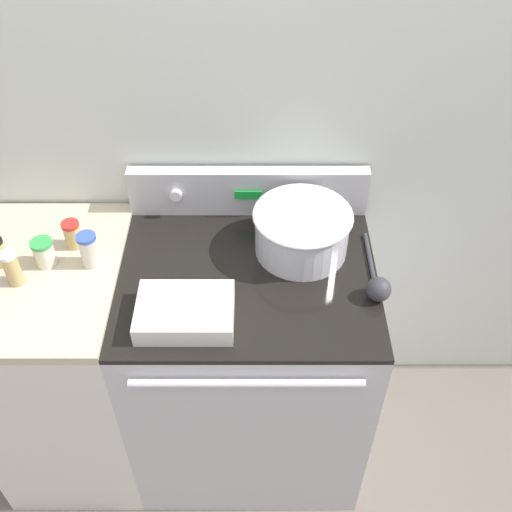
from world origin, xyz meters
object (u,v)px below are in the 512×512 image
(mixing_bowl, at_px, (304,230))
(spice_jar_white_cap, at_px, (14,267))
(ladle, at_px, (380,287))
(spice_jar_red_cap, at_px, (75,234))
(casserole_dish, at_px, (187,311))
(spice_jar_green_cap, at_px, (46,252))
(spice_jar_black_cap, at_px, (0,251))
(spice_jar_blue_cap, at_px, (91,249))

(mixing_bowl, relative_size, spice_jar_white_cap, 2.66)
(mixing_bowl, xyz_separation_m, spice_jar_white_cap, (-0.87, -0.16, -0.01))
(ladle, bearing_deg, spice_jar_red_cap, 167.91)
(casserole_dish, relative_size, spice_jar_green_cap, 3.02)
(spice_jar_black_cap, bearing_deg, spice_jar_red_cap, 22.15)
(ladle, bearing_deg, spice_jar_blue_cap, 172.27)
(ladle, height_order, spice_jar_green_cap, spice_jar_green_cap)
(spice_jar_red_cap, bearing_deg, spice_jar_green_cap, -129.94)
(casserole_dish, distance_m, spice_jar_green_cap, 0.50)
(ladle, height_order, spice_jar_blue_cap, spice_jar_blue_cap)
(spice_jar_red_cap, bearing_deg, spice_jar_black_cap, -157.85)
(mixing_bowl, bearing_deg, spice_jar_black_cap, -175.17)
(casserole_dish, xyz_separation_m, spice_jar_green_cap, (-0.45, 0.22, 0.02))
(ladle, xyz_separation_m, spice_jar_red_cap, (-0.94, 0.20, 0.03))
(ladle, height_order, spice_jar_black_cap, spice_jar_black_cap)
(casserole_dish, height_order, spice_jar_black_cap, spice_jar_black_cap)
(spice_jar_red_cap, height_order, spice_jar_white_cap, spice_jar_white_cap)
(mixing_bowl, bearing_deg, ladle, -42.17)
(spice_jar_blue_cap, xyz_separation_m, spice_jar_white_cap, (-0.21, -0.08, 0.00))
(spice_jar_green_cap, relative_size, spice_jar_black_cap, 0.92)
(ladle, height_order, spice_jar_red_cap, spice_jar_red_cap)
(spice_jar_black_cap, bearing_deg, spice_jar_white_cap, -48.84)
(mixing_bowl, relative_size, ladle, 1.00)
(spice_jar_green_cap, bearing_deg, ladle, -6.69)
(spice_jar_red_cap, distance_m, spice_jar_black_cap, 0.23)
(casserole_dish, distance_m, spice_jar_blue_cap, 0.38)
(spice_jar_white_cap, xyz_separation_m, spice_jar_black_cap, (-0.07, 0.08, -0.01))
(casserole_dish, distance_m, spice_jar_white_cap, 0.54)
(casserole_dish, distance_m, spice_jar_red_cap, 0.49)
(ladle, relative_size, spice_jar_black_cap, 3.12)
(mixing_bowl, distance_m, spice_jar_green_cap, 0.80)
(mixing_bowl, xyz_separation_m, spice_jar_black_cap, (-0.94, -0.08, -0.02))
(ladle, relative_size, spice_jar_red_cap, 3.32)
(ladle, bearing_deg, spice_jar_white_cap, 177.94)
(mixing_bowl, height_order, ladle, mixing_bowl)
(ladle, relative_size, spice_jar_white_cap, 2.65)
(casserole_dish, bearing_deg, mixing_bowl, 40.51)
(casserole_dish, bearing_deg, spice_jar_white_cap, 165.17)
(casserole_dish, xyz_separation_m, spice_jar_white_cap, (-0.52, 0.14, 0.04))
(spice_jar_green_cap, bearing_deg, spice_jar_blue_cap, -0.14)
(casserole_dish, bearing_deg, spice_jar_green_cap, 154.20)
(ladle, distance_m, spice_jar_green_cap, 1.02)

